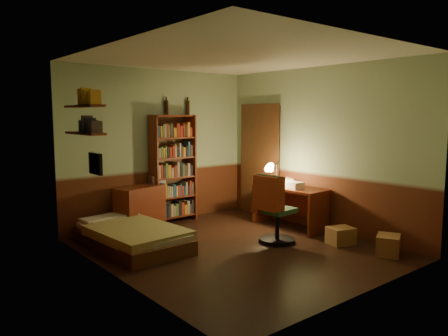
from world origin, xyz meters
TOP-DOWN VIEW (x-y plane):
  - floor at (0.00, 0.00)m, footprint 3.50×4.00m
  - ceiling at (0.00, 0.00)m, footprint 3.50×4.00m
  - wall_back at (0.00, 2.01)m, footprint 3.50×0.02m
  - wall_left at (-1.76, 0.00)m, footprint 0.02×4.00m
  - wall_right at (1.76, 0.00)m, footprint 0.02×4.00m
  - wall_front at (0.00, -2.01)m, footprint 3.50×0.02m
  - doorway at (1.72, 1.30)m, footprint 0.06×0.90m
  - door_trim at (1.69, 1.30)m, footprint 0.02×0.98m
  - bed at (-1.08, 0.97)m, footprint 0.98×1.78m
  - dresser at (-0.52, 1.77)m, footprint 0.86×0.58m
  - mini_stereo at (-0.12, 1.89)m, footprint 0.26×0.21m
  - bookshelf at (0.18, 1.85)m, footprint 0.81×0.33m
  - bottle_left at (0.13, 1.96)m, footprint 0.07×0.07m
  - bottle_right at (0.57, 1.96)m, footprint 0.08×0.08m
  - desk at (1.44, 0.33)m, footprint 0.56×1.28m
  - paper_stack at (1.56, 0.55)m, footprint 0.29×0.33m
  - desk_lamp at (1.37, 0.55)m, footprint 0.22×0.22m
  - office_chair at (0.68, -0.14)m, footprint 0.56×0.50m
  - red_jacket at (0.48, -0.16)m, footprint 0.37×0.46m
  - wall_shelf_lower at (-1.64, 1.10)m, footprint 0.20×0.90m
  - wall_shelf_upper at (-1.64, 1.10)m, footprint 0.20×0.90m
  - framed_picture at (-1.72, 0.60)m, footprint 0.04×0.32m
  - cardboard_box_a at (1.38, -1.48)m, footprint 0.44×0.41m
  - cardboard_box_b at (1.31, -0.79)m, footprint 0.41×0.37m

SIDE VIEW (x-z plane):
  - floor at x=0.00m, z-range -0.02..0.00m
  - cardboard_box_b at x=1.31m, z-range 0.00..0.24m
  - cardboard_box_a at x=1.38m, z-range 0.00..0.26m
  - bed at x=-1.08m, z-range 0.00..0.52m
  - desk at x=1.44m, z-range 0.00..0.67m
  - dresser at x=-0.52m, z-range 0.00..0.70m
  - office_chair at x=0.68m, z-range 0.00..1.03m
  - paper_stack at x=1.56m, z-range 0.67..0.78m
  - mini_stereo at x=-0.12m, z-range 0.70..0.83m
  - bookshelf at x=0.18m, z-range 0.00..1.84m
  - desk_lamp at x=1.37m, z-range 0.67..1.27m
  - doorway at x=1.72m, z-range 0.00..2.00m
  - door_trim at x=1.69m, z-range -0.04..2.04m
  - framed_picture at x=-1.72m, z-range 1.12..1.38m
  - red_jacket at x=0.48m, z-range 1.03..1.51m
  - wall_back at x=0.00m, z-range 0.00..2.60m
  - wall_left at x=-1.76m, z-range 0.00..2.60m
  - wall_right at x=1.76m, z-range 0.00..2.60m
  - wall_front at x=0.00m, z-range 0.00..2.60m
  - wall_shelf_lower at x=-1.64m, z-range 1.59..1.61m
  - wall_shelf_upper at x=-1.64m, z-range 1.94..1.96m
  - bottle_left at x=0.13m, z-range 1.84..2.08m
  - bottle_right at x=0.57m, z-range 1.84..2.09m
  - ceiling at x=0.00m, z-range 2.60..2.62m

